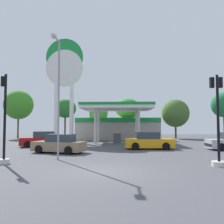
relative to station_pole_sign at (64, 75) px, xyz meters
The scene contains 15 objects.
ground_plane 21.35m from the station_pole_sign, 70.65° to the right, with size 90.00×90.00×0.00m, color #47474C.
gas_station 10.70m from the station_pole_sign, 36.66° to the left, with size 12.01×12.92×4.72m.
station_pole_sign is the anchor object (origin of this frame).
car_0 13.96m from the station_pole_sign, 77.86° to the right, with size 4.37×2.69×1.46m.
car_1 14.92m from the station_pole_sign, 39.45° to the right, with size 4.40×2.13×1.55m.
car_3 9.95m from the station_pole_sign, 96.17° to the right, with size 4.61×2.92×1.53m.
traffic_signal_0 17.95m from the station_pole_sign, 87.65° to the right, with size 0.64×0.68×5.06m.
traffic_signal_1 22.05m from the station_pole_sign, 53.71° to the right, with size 0.76×0.76×4.85m.
tree_0 12.91m from the station_pole_sign, 139.38° to the left, with size 4.70×4.70×7.85m.
tree_1 10.95m from the station_pole_sign, 102.62° to the left, with size 3.70×3.70×6.58m.
tree_2 11.47m from the station_pole_sign, 71.05° to the left, with size 3.12×3.12×5.85m.
tree_3 12.19m from the station_pole_sign, 44.15° to the left, with size 3.97×3.97×6.42m.
tree_4 19.02m from the station_pole_sign, 29.36° to the left, with size 4.42×4.42×6.35m.
tree_5 25.65m from the station_pole_sign, 20.59° to the left, with size 4.00×4.00×7.46m.
corner_streetlamp 16.05m from the station_pole_sign, 77.64° to the right, with size 0.24×1.48×7.57m.
Camera 1 is at (0.80, -11.24, 2.17)m, focal length 37.90 mm.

